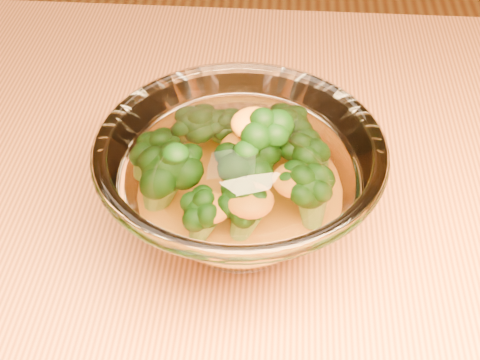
% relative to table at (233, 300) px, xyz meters
% --- Properties ---
extents(table, '(1.20, 0.80, 0.75)m').
position_rel_table_xyz_m(table, '(0.00, 0.00, 0.00)').
color(table, '#B86937').
rests_on(table, ground).
extents(glass_bowl, '(0.24, 0.24, 0.10)m').
position_rel_table_xyz_m(glass_bowl, '(0.01, 0.00, 0.15)').
color(glass_bowl, white).
rests_on(glass_bowl, table).
extents(cheese_sauce, '(0.12, 0.12, 0.03)m').
position_rel_table_xyz_m(cheese_sauce, '(0.01, 0.00, 0.13)').
color(cheese_sauce, orange).
rests_on(cheese_sauce, glass_bowl).
extents(broccoli_heap, '(0.16, 0.14, 0.08)m').
position_rel_table_xyz_m(broccoli_heap, '(0.00, 0.01, 0.17)').
color(broccoli_heap, black).
rests_on(broccoli_heap, cheese_sauce).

